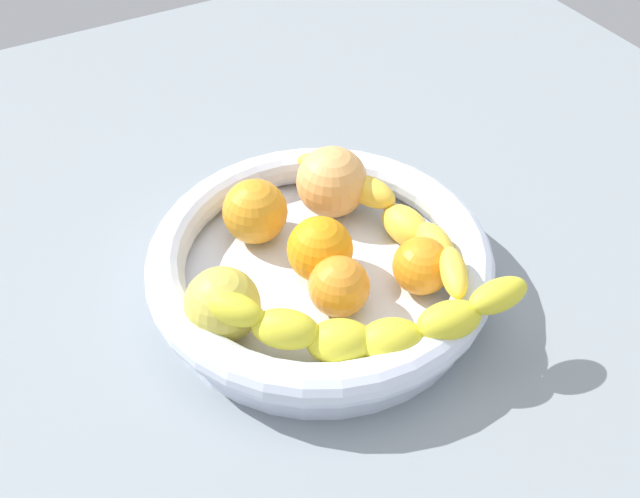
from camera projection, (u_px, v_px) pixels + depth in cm
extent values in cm
cube|color=gray|center=(320.00, 300.00, 70.74)|extent=(120.00, 120.00, 3.00)
cylinder|color=silver|center=(320.00, 281.00, 68.95)|extent=(28.71, 28.71, 2.16)
torus|color=silver|center=(320.00, 259.00, 66.98)|extent=(31.18, 31.18, 3.53)
ellipsoid|color=yellow|center=(232.00, 309.00, 58.74)|extent=(5.59, 5.89, 2.66)
ellipsoid|color=yellow|center=(285.00, 329.00, 58.64)|extent=(6.29, 5.99, 3.24)
ellipsoid|color=yellow|center=(340.00, 342.00, 59.06)|extent=(6.65, 6.04, 3.81)
ellipsoid|color=yellow|center=(395.00, 339.00, 59.26)|extent=(6.46, 5.47, 3.81)
ellipsoid|color=yellow|center=(449.00, 321.00, 59.25)|extent=(5.98, 4.19, 3.24)
ellipsoid|color=yellow|center=(498.00, 295.00, 59.75)|extent=(5.52, 2.74, 2.66)
ellipsoid|color=yellow|center=(454.00, 272.00, 61.90)|extent=(4.60, 6.11, 2.22)
ellipsoid|color=yellow|center=(435.00, 246.00, 66.25)|extent=(3.77, 6.13, 2.82)
ellipsoid|color=yellow|center=(406.00, 226.00, 70.27)|extent=(4.12, 6.11, 3.42)
ellipsoid|color=yellow|center=(369.00, 191.00, 71.71)|extent=(4.95, 6.38, 2.82)
ellipsoid|color=yellow|center=(325.00, 165.00, 72.33)|extent=(5.48, 5.75, 2.22)
sphere|color=orange|center=(422.00, 266.00, 65.19)|extent=(5.17, 5.17, 5.17)
sphere|color=orange|center=(319.00, 249.00, 66.19)|extent=(5.93, 5.93, 5.93)
sphere|color=orange|center=(255.00, 211.00, 69.67)|extent=(6.14, 6.14, 6.14)
sphere|color=orange|center=(339.00, 286.00, 63.32)|extent=(5.31, 5.31, 5.31)
sphere|color=#EFAA5E|center=(332.00, 182.00, 72.18)|extent=(6.96, 6.96, 6.96)
sphere|color=#D8C84A|center=(222.00, 305.00, 61.13)|extent=(6.34, 6.34, 6.34)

